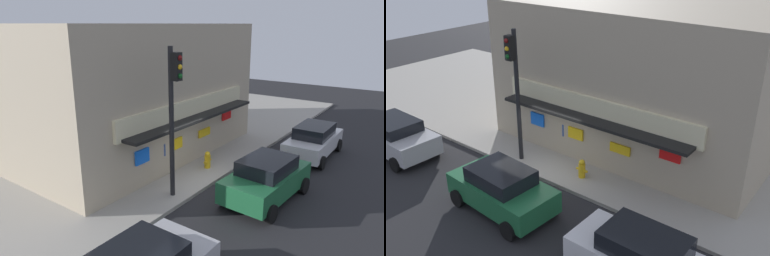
# 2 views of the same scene
# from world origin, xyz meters

# --- Properties ---
(ground_plane) EXTENTS (55.52, 55.52, 0.00)m
(ground_plane) POSITION_xyz_m (0.00, 0.00, 0.00)
(ground_plane) COLOR #232326
(sidewalk) EXTENTS (37.01, 11.90, 0.14)m
(sidewalk) POSITION_xyz_m (0.00, 5.95, 0.07)
(sidewalk) COLOR #A39E93
(sidewalk) RESTS_ON ground_plane
(corner_building) EXTENTS (11.72, 10.41, 6.22)m
(corner_building) POSITION_xyz_m (1.37, 6.75, 3.25)
(corner_building) COLOR tan
(corner_building) RESTS_ON sidewalk
(traffic_light) EXTENTS (0.32, 0.58, 5.50)m
(traffic_light) POSITION_xyz_m (-1.53, 0.54, 3.65)
(traffic_light) COLOR black
(traffic_light) RESTS_ON sidewalk
(fire_hydrant) EXTENTS (0.52, 0.28, 0.77)m
(fire_hydrant) POSITION_xyz_m (1.44, 1.01, 0.51)
(fire_hydrant) COLOR gold
(fire_hydrant) RESTS_ON sidewalk
(trash_can) EXTENTS (0.47, 0.47, 0.85)m
(trash_can) POSITION_xyz_m (-2.80, 2.38, 0.57)
(trash_can) COLOR #2D2D2D
(trash_can) RESTS_ON sidewalk
(pedestrian) EXTENTS (0.57, 0.60, 1.73)m
(pedestrian) POSITION_xyz_m (-0.29, 2.26, 1.10)
(pedestrian) COLOR brown
(pedestrian) RESTS_ON sidewalk
(parked_car_silver) EXTENTS (4.34, 2.15, 1.60)m
(parked_car_silver) POSITION_xyz_m (-6.46, -2.17, 0.84)
(parked_car_silver) COLOR #B7B7BC
(parked_car_silver) RESTS_ON ground_plane
(parked_car_green) EXTENTS (4.03, 2.27, 1.63)m
(parked_car_green) POSITION_xyz_m (0.45, -2.24, 0.84)
(parked_car_green) COLOR #1E6038
(parked_car_green) RESTS_ON ground_plane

